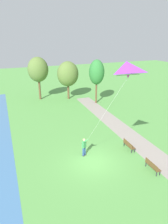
{
  "coord_description": "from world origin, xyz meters",
  "views": [
    {
      "loc": [
        -6.23,
        -13.01,
        10.31
      ],
      "look_at": [
        -0.15,
        1.63,
        4.16
      ],
      "focal_mm": 31.38,
      "sensor_mm": 36.0,
      "label": 1
    }
  ],
  "objects_px": {
    "park_bench_near_walkway": "(152,166)",
    "tree_lakeside_near": "(68,74)",
    "person_kite_flyer": "(84,146)",
    "park_bench_far_walkway": "(129,145)",
    "tree_treeline_left": "(97,72)",
    "flying_kite": "(126,70)",
    "tree_lakeside_far": "(38,70)"
  },
  "relations": [
    {
      "from": "flying_kite",
      "to": "tree_lakeside_far",
      "type": "xyz_separation_m",
      "value": [
        -2.23,
        21.97,
        -3.06
      ]
    },
    {
      "from": "park_bench_near_walkway",
      "to": "tree_treeline_left",
      "type": "bearing_deg",
      "value": 78.99
    },
    {
      "from": "person_kite_flyer",
      "to": "tree_lakeside_near",
      "type": "height_order",
      "value": "tree_lakeside_near"
    },
    {
      "from": "person_kite_flyer",
      "to": "tree_treeline_left",
      "type": "distance_m",
      "value": 15.92
    },
    {
      "from": "tree_lakeside_far",
      "to": "tree_lakeside_near",
      "type": "bearing_deg",
      "value": -19.43
    },
    {
      "from": "tree_lakeside_near",
      "to": "tree_lakeside_far",
      "type": "bearing_deg",
      "value": 160.57
    },
    {
      "from": "park_bench_near_walkway",
      "to": "tree_treeline_left",
      "type": "distance_m",
      "value": 18.44
    },
    {
      "from": "tree_treeline_left",
      "to": "tree_lakeside_near",
      "type": "height_order",
      "value": "tree_treeline_left"
    },
    {
      "from": "person_kite_flyer",
      "to": "park_bench_far_walkway",
      "type": "distance_m",
      "value": 4.47
    },
    {
      "from": "park_bench_near_walkway",
      "to": "tree_lakeside_far",
      "type": "relative_size",
      "value": 0.21
    },
    {
      "from": "person_kite_flyer",
      "to": "park_bench_near_walkway",
      "type": "xyz_separation_m",
      "value": [
        4.26,
        -4.18,
        -0.54
      ]
    },
    {
      "from": "park_bench_far_walkway",
      "to": "tree_lakeside_far",
      "type": "height_order",
      "value": "tree_lakeside_far"
    },
    {
      "from": "person_kite_flyer",
      "to": "tree_lakeside_near",
      "type": "xyz_separation_m",
      "value": [
        4.23,
        17.37,
        3.3
      ]
    },
    {
      "from": "tree_lakeside_near",
      "to": "park_bench_far_walkway",
      "type": "bearing_deg",
      "value": -89.53
    },
    {
      "from": "tree_lakeside_near",
      "to": "person_kite_flyer",
      "type": "bearing_deg",
      "value": -103.69
    },
    {
      "from": "tree_lakeside_far",
      "to": "tree_lakeside_near",
      "type": "height_order",
      "value": "tree_lakeside_far"
    },
    {
      "from": "tree_treeline_left",
      "to": "tree_lakeside_near",
      "type": "bearing_deg",
      "value": 130.72
    },
    {
      "from": "tree_treeline_left",
      "to": "tree_lakeside_near",
      "type": "relative_size",
      "value": 1.08
    },
    {
      "from": "park_bench_near_walkway",
      "to": "tree_lakeside_far",
      "type": "xyz_separation_m",
      "value": [
        -4.67,
        23.19,
        4.59
      ]
    },
    {
      "from": "tree_treeline_left",
      "to": "tree_lakeside_far",
      "type": "distance_m",
      "value": 9.85
    },
    {
      "from": "person_kite_flyer",
      "to": "tree_lakeside_far",
      "type": "xyz_separation_m",
      "value": [
        -0.41,
        19.01,
        4.06
      ]
    },
    {
      "from": "flying_kite",
      "to": "tree_lakeside_near",
      "type": "distance_m",
      "value": 20.83
    },
    {
      "from": "park_bench_far_walkway",
      "to": "tree_lakeside_far",
      "type": "bearing_deg",
      "value": 103.68
    },
    {
      "from": "flying_kite",
      "to": "park_bench_far_walkway",
      "type": "distance_m",
      "value": 8.39
    },
    {
      "from": "park_bench_far_walkway",
      "to": "tree_lakeside_near",
      "type": "xyz_separation_m",
      "value": [
        -0.15,
        18.05,
        3.83
      ]
    },
    {
      "from": "flying_kite",
      "to": "park_bench_near_walkway",
      "type": "height_order",
      "value": "flying_kite"
    },
    {
      "from": "tree_lakeside_near",
      "to": "tree_treeline_left",
      "type": "bearing_deg",
      "value": -49.28
    },
    {
      "from": "park_bench_near_walkway",
      "to": "tree_lakeside_near",
      "type": "height_order",
      "value": "tree_lakeside_near"
    },
    {
      "from": "person_kite_flyer",
      "to": "flying_kite",
      "type": "xyz_separation_m",
      "value": [
        1.82,
        -2.96,
        7.12
      ]
    },
    {
      "from": "person_kite_flyer",
      "to": "park_bench_far_walkway",
      "type": "xyz_separation_m",
      "value": [
        4.38,
        -0.68,
        -0.54
      ]
    },
    {
      "from": "flying_kite",
      "to": "park_bench_near_walkway",
      "type": "xyz_separation_m",
      "value": [
        2.44,
        -1.22,
        -7.66
      ]
    },
    {
      "from": "park_bench_near_walkway",
      "to": "tree_treeline_left",
      "type": "xyz_separation_m",
      "value": [
        3.41,
        17.55,
        4.51
      ]
    }
  ]
}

